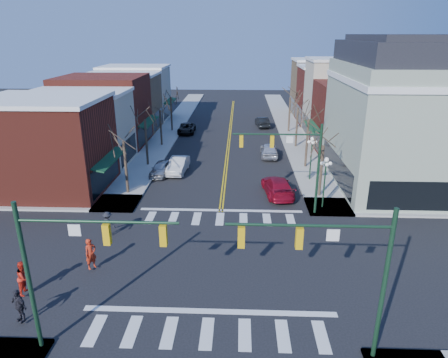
# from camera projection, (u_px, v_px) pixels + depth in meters

# --- Properties ---
(ground) EXTENTS (160.00, 160.00, 0.00)m
(ground) POSITION_uv_depth(u_px,v_px,m) (215.00, 263.00, 24.75)
(ground) COLOR black
(ground) RESTS_ON ground
(sidewalk_left) EXTENTS (3.50, 70.00, 0.15)m
(sidewalk_left) POSITION_uv_depth(u_px,v_px,m) (147.00, 162.00, 43.82)
(sidewalk_left) COLOR #9E9B93
(sidewalk_left) RESTS_ON ground
(sidewalk_right) EXTENTS (3.50, 70.00, 0.15)m
(sidewalk_right) POSITION_uv_depth(u_px,v_px,m) (307.00, 164.00, 43.15)
(sidewalk_right) COLOR #9E9B93
(sidewalk_right) RESTS_ON ground
(bldg_left_brick_a) EXTENTS (10.00, 8.50, 8.00)m
(bldg_left_brick_a) POSITION_uv_depth(u_px,v_px,m) (47.00, 147.00, 34.99)
(bldg_left_brick_a) COLOR maroon
(bldg_left_brick_a) RESTS_ON ground
(bldg_left_stucco_a) EXTENTS (10.00, 7.00, 7.50)m
(bldg_left_stucco_a) POSITION_uv_depth(u_px,v_px,m) (81.00, 130.00, 42.34)
(bldg_left_stucco_a) COLOR #B8B098
(bldg_left_stucco_a) RESTS_ON ground
(bldg_left_brick_b) EXTENTS (10.00, 9.00, 8.50)m
(bldg_left_brick_b) POSITION_uv_depth(u_px,v_px,m) (104.00, 111.00, 49.67)
(bldg_left_brick_b) COLOR maroon
(bldg_left_brick_b) RESTS_ON ground
(bldg_left_tan) EXTENTS (10.00, 7.50, 7.80)m
(bldg_left_tan) POSITION_uv_depth(u_px,v_px,m) (123.00, 103.00, 57.53)
(bldg_left_tan) COLOR olive
(bldg_left_tan) RESTS_ON ground
(bldg_left_stucco_b) EXTENTS (10.00, 8.00, 8.20)m
(bldg_left_stucco_b) POSITION_uv_depth(u_px,v_px,m) (136.00, 94.00, 64.73)
(bldg_left_stucco_b) COLOR #B8B098
(bldg_left_stucco_b) RESTS_ON ground
(bldg_right_brick_a) EXTENTS (10.00, 8.50, 8.00)m
(bldg_right_brick_a) POSITION_uv_depth(u_px,v_px,m) (360.00, 118.00, 46.93)
(bldg_right_brick_a) COLOR maroon
(bldg_right_brick_a) RESTS_ON ground
(bldg_right_stucco) EXTENTS (10.00, 7.00, 10.00)m
(bldg_right_stucco) POSITION_uv_depth(u_px,v_px,m) (344.00, 99.00, 53.86)
(bldg_right_stucco) COLOR #B8B098
(bldg_right_stucco) RESTS_ON ground
(bldg_right_brick_b) EXTENTS (10.00, 8.00, 8.50)m
(bldg_right_brick_b) POSITION_uv_depth(u_px,v_px,m) (332.00, 96.00, 61.15)
(bldg_right_brick_b) COLOR maroon
(bldg_right_brick_b) RESTS_ON ground
(bldg_right_tan) EXTENTS (10.00, 8.00, 9.00)m
(bldg_right_tan) POSITION_uv_depth(u_px,v_px,m) (322.00, 88.00, 68.57)
(bldg_right_tan) COLOR olive
(bldg_right_tan) RESTS_ON ground
(victorian_corner) EXTENTS (12.25, 14.25, 13.30)m
(victorian_corner) POSITION_uv_depth(u_px,v_px,m) (410.00, 114.00, 35.43)
(victorian_corner) COLOR #929F8A
(victorian_corner) RESTS_ON ground
(traffic_mast_near_left) EXTENTS (6.60, 0.28, 7.20)m
(traffic_mast_near_left) POSITION_uv_depth(u_px,v_px,m) (68.00, 258.00, 16.40)
(traffic_mast_near_left) COLOR #14331E
(traffic_mast_near_left) RESTS_ON ground
(traffic_mast_near_right) EXTENTS (6.60, 0.28, 7.20)m
(traffic_mast_near_right) POSITION_uv_depth(u_px,v_px,m) (341.00, 264.00, 15.98)
(traffic_mast_near_right) COLOR #14331E
(traffic_mast_near_right) RESTS_ON ground
(traffic_mast_far_right) EXTENTS (6.60, 0.28, 7.20)m
(traffic_mast_far_right) POSITION_uv_depth(u_px,v_px,m) (294.00, 157.00, 29.86)
(traffic_mast_far_right) COLOR #14331E
(traffic_mast_far_right) RESTS_ON ground
(lamppost_corner) EXTENTS (0.36, 0.36, 4.33)m
(lamppost_corner) POSITION_uv_depth(u_px,v_px,m) (325.00, 174.00, 31.39)
(lamppost_corner) COLOR #14331E
(lamppost_corner) RESTS_ON ground
(lamppost_midblock) EXTENTS (0.36, 0.36, 4.33)m
(lamppost_midblock) POSITION_uv_depth(u_px,v_px,m) (312.00, 151.00, 37.49)
(lamppost_midblock) COLOR #14331E
(lamppost_midblock) RESTS_ON ground
(tree_left_a) EXTENTS (0.24, 0.24, 4.76)m
(tree_left_a) POSITION_uv_depth(u_px,v_px,m) (126.00, 168.00, 34.57)
(tree_left_a) COLOR #382B21
(tree_left_a) RESTS_ON ground
(tree_left_b) EXTENTS (0.24, 0.24, 5.04)m
(tree_left_b) POSITION_uv_depth(u_px,v_px,m) (146.00, 143.00, 42.03)
(tree_left_b) COLOR #382B21
(tree_left_b) RESTS_ON ground
(tree_left_c) EXTENTS (0.24, 0.24, 4.55)m
(tree_left_c) POSITION_uv_depth(u_px,v_px,m) (161.00, 128.00, 49.61)
(tree_left_c) COLOR #382B21
(tree_left_c) RESTS_ON ground
(tree_left_d) EXTENTS (0.24, 0.24, 4.90)m
(tree_left_d) POSITION_uv_depth(u_px,v_px,m) (171.00, 114.00, 57.06)
(tree_left_d) COLOR #382B21
(tree_left_d) RESTS_ON ground
(tree_right_a) EXTENTS (0.24, 0.24, 4.62)m
(tree_right_a) POSITION_uv_depth(u_px,v_px,m) (321.00, 172.00, 33.95)
(tree_right_a) COLOR #382B21
(tree_right_a) RESTS_ON ground
(tree_right_b) EXTENTS (0.24, 0.24, 5.18)m
(tree_right_b) POSITION_uv_depth(u_px,v_px,m) (307.00, 144.00, 41.36)
(tree_right_b) COLOR #382B21
(tree_right_b) RESTS_ON ground
(tree_right_c) EXTENTS (0.24, 0.24, 4.83)m
(tree_right_c) POSITION_uv_depth(u_px,v_px,m) (297.00, 128.00, 48.92)
(tree_right_c) COLOR #382B21
(tree_right_c) RESTS_ON ground
(tree_right_d) EXTENTS (0.24, 0.24, 4.97)m
(tree_right_d) POSITION_uv_depth(u_px,v_px,m) (289.00, 115.00, 56.40)
(tree_right_d) COLOR #382B21
(tree_right_d) RESTS_ON ground
(car_left_near) EXTENTS (2.00, 4.13, 1.36)m
(car_left_near) POSITION_uv_depth(u_px,v_px,m) (161.00, 168.00, 39.82)
(car_left_near) COLOR #A5A6AA
(car_left_near) RESTS_ON ground
(car_left_mid) EXTENTS (1.91, 4.73, 1.53)m
(car_left_mid) POSITION_uv_depth(u_px,v_px,m) (178.00, 165.00, 40.52)
(car_left_mid) COLOR silver
(car_left_mid) RESTS_ON ground
(car_left_far) EXTENTS (2.30, 4.87, 1.34)m
(car_left_far) POSITION_uv_depth(u_px,v_px,m) (187.00, 128.00, 56.59)
(car_left_far) COLOR black
(car_left_far) RESTS_ON ground
(car_right_near) EXTENTS (2.83, 5.66, 1.58)m
(car_right_near) POSITION_uv_depth(u_px,v_px,m) (278.00, 186.00, 34.90)
(car_right_near) COLOR maroon
(car_right_near) RESTS_ON ground
(car_right_mid) EXTENTS (1.90, 4.71, 1.60)m
(car_right_mid) POSITION_uv_depth(u_px,v_px,m) (269.00, 150.00, 45.68)
(car_right_mid) COLOR silver
(car_right_mid) RESTS_ON ground
(car_right_far) EXTENTS (2.17, 4.69, 1.49)m
(car_right_far) POSITION_uv_depth(u_px,v_px,m) (262.00, 122.00, 60.27)
(car_right_far) COLOR black
(car_right_far) RESTS_ON ground
(pedestrian_red_a) EXTENTS (0.80, 0.84, 1.93)m
(pedestrian_red_a) POSITION_uv_depth(u_px,v_px,m) (91.00, 254.00, 23.62)
(pedestrian_red_a) COLOR #B62913
(pedestrian_red_a) RESTS_ON sidewalk_left
(pedestrian_red_b) EXTENTS (0.74, 0.94, 1.92)m
(pedestrian_red_b) POSITION_uv_depth(u_px,v_px,m) (24.00, 277.00, 21.36)
(pedestrian_red_b) COLOR red
(pedestrian_red_b) RESTS_ON sidewalk_left
(pedestrian_dark_a) EXTENTS (1.11, 0.86, 1.76)m
(pedestrian_dark_a) POSITION_uv_depth(u_px,v_px,m) (19.00, 306.00, 19.27)
(pedestrian_dark_a) COLOR black
(pedestrian_dark_a) RESTS_ON sidewalk_left
(pedestrian_dark_b) EXTENTS (1.23, 0.92, 1.69)m
(pedestrian_dark_b) POSITION_uv_depth(u_px,v_px,m) (108.00, 223.00, 27.69)
(pedestrian_dark_b) COLOR black
(pedestrian_dark_b) RESTS_ON sidewalk_left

